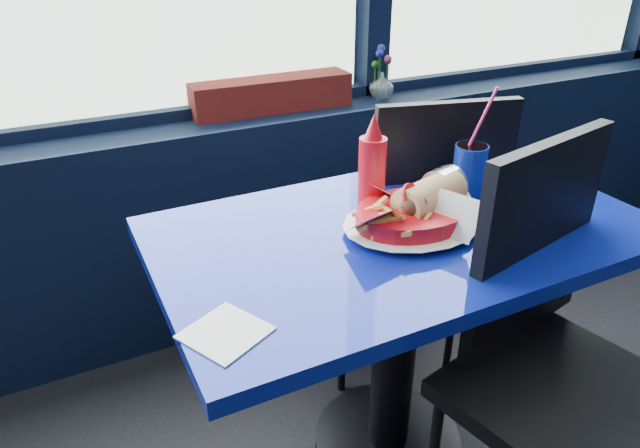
{
  "coord_description": "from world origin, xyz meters",
  "views": [
    {
      "loc": [
        -0.43,
        0.99,
        1.4
      ],
      "look_at": [
        0.06,
        1.98,
        0.82
      ],
      "focal_mm": 32.0,
      "sensor_mm": 36.0,
      "label": 1
    }
  ],
  "objects_px": {
    "flower_vase": "(382,82)",
    "food_basket": "(416,212)",
    "near_table": "(399,288)",
    "chair_near_back": "(406,221)",
    "soda_cup": "(469,169)",
    "ketchup_bottle": "(372,170)",
    "chair_near_front": "(554,341)",
    "planter_box": "(271,94)"
  },
  "relations": [
    {
      "from": "flower_vase",
      "to": "food_basket",
      "type": "relative_size",
      "value": 0.6
    },
    {
      "from": "near_table",
      "to": "chair_near_back",
      "type": "xyz_separation_m",
      "value": [
        0.24,
        0.32,
        -0.01
      ]
    },
    {
      "from": "soda_cup",
      "to": "ketchup_bottle",
      "type": "bearing_deg",
      "value": 173.46
    },
    {
      "from": "chair_near_front",
      "to": "ketchup_bottle",
      "type": "relative_size",
      "value": 3.91
    },
    {
      "from": "near_table",
      "to": "planter_box",
      "type": "xyz_separation_m",
      "value": [
        0.02,
        0.91,
        0.29
      ]
    },
    {
      "from": "chair_near_front",
      "to": "soda_cup",
      "type": "distance_m",
      "value": 0.49
    },
    {
      "from": "chair_near_front",
      "to": "flower_vase",
      "type": "height_order",
      "value": "chair_near_front"
    },
    {
      "from": "flower_vase",
      "to": "ketchup_bottle",
      "type": "height_order",
      "value": "ketchup_bottle"
    },
    {
      "from": "food_basket",
      "to": "ketchup_bottle",
      "type": "distance_m",
      "value": 0.15
    },
    {
      "from": "planter_box",
      "to": "flower_vase",
      "type": "bearing_deg",
      "value": -4.23
    },
    {
      "from": "chair_near_front",
      "to": "food_basket",
      "type": "bearing_deg",
      "value": 104.35
    },
    {
      "from": "near_table",
      "to": "food_basket",
      "type": "xyz_separation_m",
      "value": [
        0.02,
        -0.01,
        0.22
      ]
    },
    {
      "from": "near_table",
      "to": "planter_box",
      "type": "bearing_deg",
      "value": 88.5
    },
    {
      "from": "chair_near_back",
      "to": "flower_vase",
      "type": "bearing_deg",
      "value": -98.53
    },
    {
      "from": "near_table",
      "to": "planter_box",
      "type": "relative_size",
      "value": 2.04
    },
    {
      "from": "chair_near_back",
      "to": "planter_box",
      "type": "bearing_deg",
      "value": -55.57
    },
    {
      "from": "chair_near_back",
      "to": "planter_box",
      "type": "relative_size",
      "value": 1.66
    },
    {
      "from": "soda_cup",
      "to": "planter_box",
      "type": "bearing_deg",
      "value": 105.7
    },
    {
      "from": "chair_near_front",
      "to": "soda_cup",
      "type": "height_order",
      "value": "soda_cup"
    },
    {
      "from": "chair_near_front",
      "to": "soda_cup",
      "type": "xyz_separation_m",
      "value": [
        0.07,
        0.42,
        0.25
      ]
    },
    {
      "from": "chair_near_back",
      "to": "flower_vase",
      "type": "relative_size",
      "value": 4.83
    },
    {
      "from": "soda_cup",
      "to": "flower_vase",
      "type": "bearing_deg",
      "value": 74.85
    },
    {
      "from": "planter_box",
      "to": "flower_vase",
      "type": "distance_m",
      "value": 0.45
    },
    {
      "from": "chair_near_front",
      "to": "food_basket",
      "type": "distance_m",
      "value": 0.42
    },
    {
      "from": "near_table",
      "to": "planter_box",
      "type": "height_order",
      "value": "planter_box"
    },
    {
      "from": "planter_box",
      "to": "ketchup_bottle",
      "type": "relative_size",
      "value": 2.28
    },
    {
      "from": "chair_near_front",
      "to": "soda_cup",
      "type": "bearing_deg",
      "value": 68.15
    },
    {
      "from": "food_basket",
      "to": "soda_cup",
      "type": "relative_size",
      "value": 1.13
    },
    {
      "from": "chair_near_front",
      "to": "ketchup_bottle",
      "type": "xyz_separation_m",
      "value": [
        -0.21,
        0.45,
        0.28
      ]
    },
    {
      "from": "chair_near_front",
      "to": "flower_vase",
      "type": "xyz_separation_m",
      "value": [
        0.28,
        1.2,
        0.28
      ]
    },
    {
      "from": "near_table",
      "to": "ketchup_bottle",
      "type": "xyz_separation_m",
      "value": [
        -0.03,
        0.11,
        0.3
      ]
    },
    {
      "from": "near_table",
      "to": "ketchup_bottle",
      "type": "height_order",
      "value": "ketchup_bottle"
    },
    {
      "from": "chair_near_back",
      "to": "soda_cup",
      "type": "xyz_separation_m",
      "value": [
        0.02,
        -0.24,
        0.26
      ]
    },
    {
      "from": "chair_near_back",
      "to": "food_basket",
      "type": "bearing_deg",
      "value": 71.55
    },
    {
      "from": "near_table",
      "to": "food_basket",
      "type": "bearing_deg",
      "value": -34.59
    },
    {
      "from": "food_basket",
      "to": "chair_near_front",
      "type": "bearing_deg",
      "value": -55.17
    },
    {
      "from": "planter_box",
      "to": "soda_cup",
      "type": "height_order",
      "value": "soda_cup"
    },
    {
      "from": "flower_vase",
      "to": "soda_cup",
      "type": "xyz_separation_m",
      "value": [
        -0.21,
        -0.78,
        -0.04
      ]
    },
    {
      "from": "near_table",
      "to": "chair_near_front",
      "type": "relative_size",
      "value": 1.19
    },
    {
      "from": "near_table",
      "to": "chair_near_back",
      "type": "distance_m",
      "value": 0.4
    },
    {
      "from": "food_basket",
      "to": "ketchup_bottle",
      "type": "height_order",
      "value": "ketchup_bottle"
    },
    {
      "from": "food_basket",
      "to": "soda_cup",
      "type": "xyz_separation_m",
      "value": [
        0.24,
        0.09,
        0.03
      ]
    }
  ]
}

